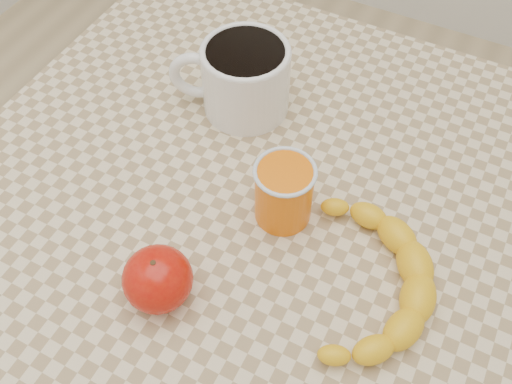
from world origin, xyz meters
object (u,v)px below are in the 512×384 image
at_px(coffee_mug, 243,76).
at_px(banana, 369,280).
at_px(table, 256,238).
at_px(orange_juice_glass, 284,192).
at_px(apple, 158,279).

height_order(coffee_mug, banana, coffee_mug).
distance_m(table, banana, 0.20).
bearing_deg(table, orange_juice_glass, -1.93).
bearing_deg(table, banana, -17.10).
distance_m(coffee_mug, banana, 0.33).
xyz_separation_m(table, orange_juice_glass, (0.04, -0.00, 0.13)).
relative_size(coffee_mug, apple, 2.29).
xyz_separation_m(table, apple, (-0.04, -0.16, 0.12)).
xyz_separation_m(coffee_mug, apple, (0.06, -0.30, -0.02)).
distance_m(table, coffee_mug, 0.22).
distance_m(table, apple, 0.21).
bearing_deg(banana, apple, -163.42).
bearing_deg(coffee_mug, apple, -79.55).
height_order(coffee_mug, orange_juice_glass, coffee_mug).
distance_m(apple, banana, 0.23).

